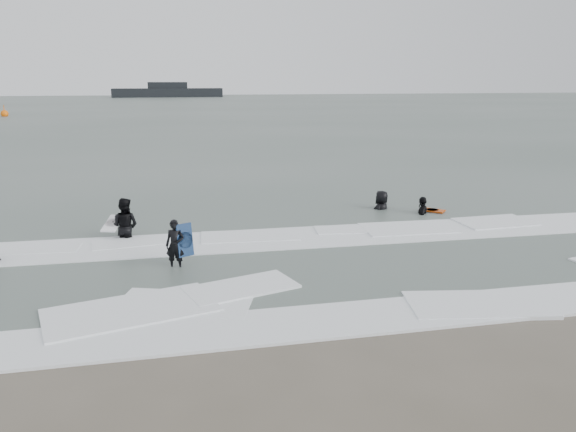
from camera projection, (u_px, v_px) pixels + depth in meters
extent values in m
plane|color=brown|center=(329.00, 311.00, 13.31)|extent=(320.00, 320.00, 0.00)
plane|color=#47544C|center=(197.00, 111.00, 89.44)|extent=(320.00, 320.00, 0.00)
imported|color=black|center=(176.00, 269.00, 16.18)|extent=(0.63, 0.51, 1.49)
imported|color=black|center=(126.00, 239.00, 19.22)|extent=(1.17, 1.06, 1.98)
imported|color=black|center=(422.00, 214.00, 22.63)|extent=(0.96, 1.18, 1.88)
imported|color=black|center=(381.00, 210.00, 23.38)|extent=(1.08, 1.14, 1.96)
cube|color=white|center=(336.00, 320.00, 12.73)|extent=(30.03, 2.32, 0.07)
cube|color=white|center=(282.00, 239.00, 19.01)|extent=(30.00, 2.60, 0.09)
sphere|color=orange|center=(5.00, 114.00, 77.18)|extent=(1.00, 1.00, 1.00)
cylinder|color=orange|center=(4.00, 109.00, 77.02)|extent=(0.10, 0.10, 1.00)
cube|color=black|center=(168.00, 93.00, 149.19)|extent=(28.62, 5.11, 2.25)
cube|color=black|center=(168.00, 85.00, 148.72)|extent=(10.22, 3.07, 1.64)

